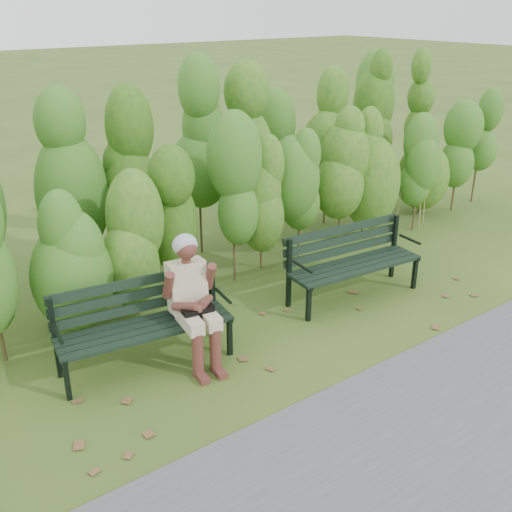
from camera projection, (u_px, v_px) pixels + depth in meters
ground at (277, 337)px, 5.93m from camera, size 80.00×80.00×0.00m
footpath at (466, 463)px, 4.30m from camera, size 60.00×2.50×0.01m
hedge_band at (177, 173)px, 6.82m from camera, size 11.04×1.67×2.42m
leaf_litter at (262, 348)px, 5.73m from camera, size 5.85×2.27×0.01m
bench_left at (141, 317)px, 5.36m from camera, size 1.61×0.73×0.78m
bench_right at (350, 257)px, 6.61m from camera, size 1.60×0.66×0.78m
seated_woman at (192, 294)px, 5.33m from camera, size 0.50×0.74×1.19m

